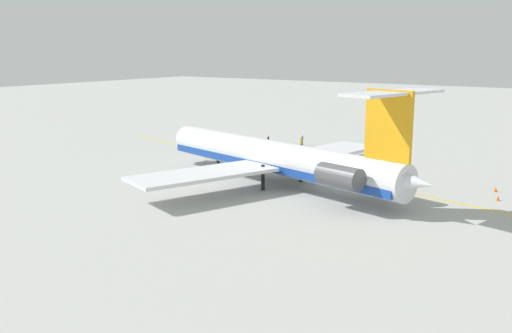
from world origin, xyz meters
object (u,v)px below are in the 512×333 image
at_px(ground_crew_portside, 302,139).
at_px(ground_crew_near_tail, 300,142).
at_px(safety_cone_wingtip, 496,189).
at_px(main_jetliner, 282,158).
at_px(ground_crew_near_nose, 268,139).
at_px(safety_cone_tail, 498,198).

bearing_deg(ground_crew_portside, ground_crew_near_tail, -27.29).
bearing_deg(safety_cone_wingtip, ground_crew_portside, -23.96).
height_order(main_jetliner, ground_crew_portside, main_jetliner).
bearing_deg(ground_crew_near_nose, safety_cone_wingtip, -90.74).
distance_m(ground_crew_near_nose, ground_crew_portside, 5.59).
xyz_separation_m(ground_crew_near_nose, safety_cone_tail, (-38.87, 15.36, -0.78)).
distance_m(ground_crew_near_tail, safety_cone_wingtip, 33.28).
bearing_deg(ground_crew_near_nose, ground_crew_near_tail, -78.57).
height_order(main_jetliner, ground_crew_near_nose, main_jetliner).
relative_size(main_jetliner, safety_cone_wingtip, 72.99).
bearing_deg(main_jetliner, safety_cone_wingtip, -138.36).
bearing_deg(ground_crew_near_tail, ground_crew_near_nose, -56.85).
height_order(ground_crew_portside, safety_cone_tail, ground_crew_portside).
relative_size(ground_crew_near_tail, safety_cone_tail, 3.25).
distance_m(ground_crew_near_nose, safety_cone_wingtip, 39.53).
distance_m(main_jetliner, ground_crew_portside, 28.63).
xyz_separation_m(ground_crew_near_nose, ground_crew_near_tail, (-6.40, 0.54, 0.08)).
bearing_deg(main_jetliner, ground_crew_near_tail, -50.79).
height_order(main_jetliner, safety_cone_tail, main_jetliner).
xyz_separation_m(main_jetliner, safety_cone_tail, (-22.11, -7.19, -2.95)).
height_order(main_jetliner, safety_cone_wingtip, main_jetliner).
distance_m(safety_cone_wingtip, safety_cone_tail, 3.97).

